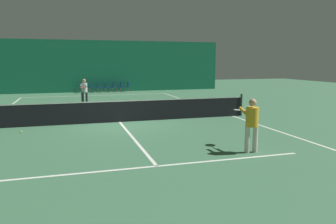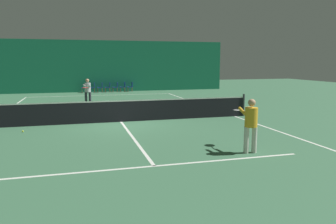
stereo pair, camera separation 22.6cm
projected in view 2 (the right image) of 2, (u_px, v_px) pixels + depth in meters
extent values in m
plane|color=#386647|center=(121.00, 122.00, 14.38)|extent=(60.00, 60.00, 0.00)
cube|color=#196B4C|center=(98.00, 66.00, 28.41)|extent=(23.00, 0.12, 4.44)
cube|color=silver|center=(101.00, 95.00, 25.71)|extent=(11.00, 0.10, 0.00)
cube|color=silver|center=(108.00, 104.00, 20.48)|extent=(8.25, 0.10, 0.00)
cube|color=silver|center=(154.00, 166.00, 8.29)|extent=(8.25, 0.10, 0.00)
cube|color=silver|center=(235.00, 116.00, 15.84)|extent=(0.10, 23.80, 0.00)
cube|color=silver|center=(121.00, 122.00, 14.38)|extent=(0.10, 12.80, 0.00)
cube|color=black|center=(121.00, 111.00, 14.31)|extent=(11.90, 0.02, 0.95)
cube|color=white|center=(121.00, 101.00, 14.24)|extent=(11.90, 0.02, 0.05)
cylinder|color=#333338|center=(243.00, 105.00, 15.88)|extent=(0.10, 0.10, 1.07)
cylinder|color=beige|center=(246.00, 140.00, 9.42)|extent=(0.16, 0.16, 0.77)
cylinder|color=beige|center=(254.00, 140.00, 9.46)|extent=(0.16, 0.16, 0.77)
cylinder|color=gold|center=(251.00, 117.00, 9.34)|extent=(0.39, 0.39, 0.56)
sphere|color=tan|center=(252.00, 103.00, 9.27)|extent=(0.21, 0.21, 0.21)
cylinder|color=gold|center=(243.00, 112.00, 9.54)|extent=(0.13, 0.54, 0.22)
cylinder|color=gold|center=(252.00, 111.00, 9.59)|extent=(0.13, 0.54, 0.22)
cylinder|color=black|center=(242.00, 112.00, 9.97)|extent=(0.05, 0.31, 0.03)
torus|color=black|center=(238.00, 110.00, 10.26)|extent=(0.35, 0.35, 0.03)
cylinder|color=silver|center=(238.00, 110.00, 10.26)|extent=(0.30, 0.30, 0.00)
cylinder|color=#2D2D38|center=(90.00, 98.00, 20.15)|extent=(0.17, 0.17, 0.77)
cylinder|color=#2D2D38|center=(86.00, 98.00, 20.13)|extent=(0.17, 0.17, 0.77)
cylinder|color=#B7B7BC|center=(88.00, 87.00, 20.04)|extent=(0.42, 0.42, 0.56)
sphere|color=tan|center=(87.00, 81.00, 19.98)|extent=(0.21, 0.21, 0.21)
cylinder|color=#B7B7BC|center=(89.00, 86.00, 19.78)|extent=(0.18, 0.54, 0.23)
cylinder|color=#B7B7BC|center=(84.00, 86.00, 19.76)|extent=(0.18, 0.54, 0.23)
cylinder|color=black|center=(86.00, 87.00, 19.38)|extent=(0.08, 0.31, 0.03)
torus|color=red|center=(85.00, 88.00, 19.08)|extent=(0.38, 0.38, 0.03)
cylinder|color=silver|center=(85.00, 88.00, 19.08)|extent=(0.32, 0.32, 0.00)
cylinder|color=brown|center=(82.00, 90.00, 28.00)|extent=(0.03, 0.03, 0.39)
cylinder|color=brown|center=(82.00, 91.00, 27.64)|extent=(0.03, 0.03, 0.39)
cylinder|color=brown|center=(87.00, 90.00, 28.10)|extent=(0.03, 0.03, 0.39)
cylinder|color=brown|center=(87.00, 91.00, 27.74)|extent=(0.03, 0.03, 0.39)
cube|color=navy|center=(84.00, 88.00, 27.84)|extent=(0.44, 0.44, 0.05)
cube|color=navy|center=(87.00, 85.00, 27.85)|extent=(0.04, 0.44, 0.40)
cylinder|color=brown|center=(90.00, 90.00, 28.17)|extent=(0.03, 0.03, 0.39)
cylinder|color=brown|center=(90.00, 90.00, 27.81)|extent=(0.03, 0.03, 0.39)
cylinder|color=brown|center=(94.00, 90.00, 28.27)|extent=(0.03, 0.03, 0.39)
cylinder|color=brown|center=(95.00, 90.00, 27.91)|extent=(0.03, 0.03, 0.39)
cube|color=navy|center=(92.00, 88.00, 28.01)|extent=(0.44, 0.44, 0.05)
cube|color=navy|center=(94.00, 85.00, 28.03)|extent=(0.04, 0.44, 0.40)
cylinder|color=brown|center=(98.00, 90.00, 28.34)|extent=(0.03, 0.03, 0.39)
cylinder|color=brown|center=(98.00, 90.00, 27.98)|extent=(0.03, 0.03, 0.39)
cylinder|color=brown|center=(102.00, 90.00, 28.45)|extent=(0.03, 0.03, 0.39)
cylinder|color=brown|center=(102.00, 90.00, 28.08)|extent=(0.03, 0.03, 0.39)
cube|color=navy|center=(100.00, 87.00, 28.18)|extent=(0.44, 0.44, 0.05)
cube|color=navy|center=(102.00, 85.00, 28.20)|extent=(0.04, 0.44, 0.40)
cylinder|color=brown|center=(105.00, 90.00, 28.52)|extent=(0.03, 0.03, 0.39)
cylinder|color=brown|center=(106.00, 90.00, 28.16)|extent=(0.03, 0.03, 0.39)
cylinder|color=brown|center=(110.00, 90.00, 28.62)|extent=(0.03, 0.03, 0.39)
cylinder|color=brown|center=(110.00, 90.00, 28.26)|extent=(0.03, 0.03, 0.39)
cube|color=navy|center=(108.00, 87.00, 28.35)|extent=(0.44, 0.44, 0.05)
cube|color=navy|center=(110.00, 85.00, 28.37)|extent=(0.04, 0.44, 0.40)
cylinder|color=brown|center=(113.00, 90.00, 28.69)|extent=(0.03, 0.03, 0.39)
cylinder|color=brown|center=(113.00, 90.00, 28.33)|extent=(0.03, 0.03, 0.39)
cylinder|color=brown|center=(117.00, 89.00, 28.79)|extent=(0.03, 0.03, 0.39)
cylinder|color=brown|center=(118.00, 90.00, 28.43)|extent=(0.03, 0.03, 0.39)
cube|color=navy|center=(115.00, 87.00, 28.53)|extent=(0.44, 0.44, 0.05)
cube|color=navy|center=(117.00, 85.00, 28.54)|extent=(0.04, 0.44, 0.40)
cylinder|color=brown|center=(120.00, 89.00, 28.86)|extent=(0.03, 0.03, 0.39)
cylinder|color=brown|center=(121.00, 90.00, 28.50)|extent=(0.03, 0.03, 0.39)
cylinder|color=brown|center=(124.00, 89.00, 28.96)|extent=(0.03, 0.03, 0.39)
cylinder|color=brown|center=(125.00, 90.00, 28.60)|extent=(0.03, 0.03, 0.39)
cube|color=navy|center=(123.00, 87.00, 28.70)|extent=(0.44, 0.44, 0.05)
cube|color=navy|center=(125.00, 84.00, 28.72)|extent=(0.04, 0.44, 0.40)
cylinder|color=brown|center=(127.00, 89.00, 29.04)|extent=(0.03, 0.03, 0.39)
cylinder|color=brown|center=(128.00, 90.00, 28.67)|extent=(0.03, 0.03, 0.39)
cylinder|color=brown|center=(132.00, 89.00, 29.14)|extent=(0.03, 0.03, 0.39)
cylinder|color=brown|center=(132.00, 89.00, 28.77)|extent=(0.03, 0.03, 0.39)
cube|color=navy|center=(130.00, 87.00, 28.87)|extent=(0.44, 0.44, 0.05)
cube|color=navy|center=(132.00, 84.00, 28.89)|extent=(0.04, 0.44, 0.40)
sphere|color=#D1DB33|center=(23.00, 131.00, 12.28)|extent=(0.07, 0.07, 0.07)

